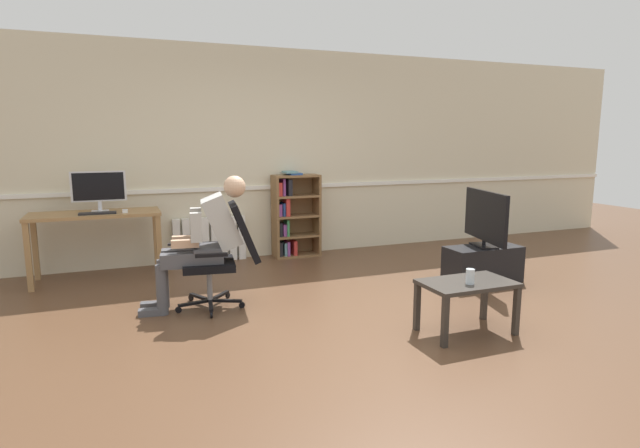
# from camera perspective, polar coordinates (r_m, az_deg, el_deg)

# --- Properties ---
(ground_plane) EXTENTS (18.00, 18.00, 0.00)m
(ground_plane) POSITION_cam_1_polar(r_m,az_deg,el_deg) (4.52, 2.24, -10.59)
(ground_plane) COLOR brown
(back_wall) EXTENTS (12.00, 0.13, 2.70)m
(back_wall) POSITION_cam_1_polar(r_m,az_deg,el_deg) (6.76, -6.88, 7.73)
(back_wall) COLOR beige
(back_wall) RESTS_ON ground_plane
(computer_desk) EXTENTS (1.36, 0.56, 0.76)m
(computer_desk) POSITION_cam_1_polar(r_m,az_deg,el_deg) (6.10, -23.84, 0.15)
(computer_desk) COLOR #9E7547
(computer_desk) RESTS_ON ground_plane
(imac_monitor) EXTENTS (0.57, 0.14, 0.45)m
(imac_monitor) POSITION_cam_1_polar(r_m,az_deg,el_deg) (6.13, -23.54, 3.72)
(imac_monitor) COLOR silver
(imac_monitor) RESTS_ON computer_desk
(keyboard) EXTENTS (0.38, 0.12, 0.02)m
(keyboard) POSITION_cam_1_polar(r_m,az_deg,el_deg) (5.95, -23.64, 1.12)
(keyboard) COLOR black
(keyboard) RESTS_ON computer_desk
(computer_mouse) EXTENTS (0.06, 0.10, 0.03)m
(computer_mouse) POSITION_cam_1_polar(r_m,az_deg,el_deg) (5.96, -20.99, 1.36)
(computer_mouse) COLOR white
(computer_mouse) RESTS_ON computer_desk
(bookshelf) EXTENTS (0.61, 0.29, 1.13)m
(bookshelf) POSITION_cam_1_polar(r_m,az_deg,el_deg) (6.74, -3.10, 0.97)
(bookshelf) COLOR brown
(bookshelf) RESTS_ON ground_plane
(radiator) EXTENTS (0.91, 0.08, 0.57)m
(radiator) POSITION_cam_1_polar(r_m,az_deg,el_deg) (6.63, -12.23, -1.71)
(radiator) COLOR white
(radiator) RESTS_ON ground_plane
(office_chair) EXTENTS (0.81, 0.62, 0.98)m
(office_chair) POSITION_cam_1_polar(r_m,az_deg,el_deg) (4.79, -10.60, -3.04)
(office_chair) COLOR black
(office_chair) RESTS_ON ground_plane
(person_seated) EXTENTS (0.99, 0.44, 1.22)m
(person_seated) POSITION_cam_1_polar(r_m,az_deg,el_deg) (4.76, -12.82, -1.64)
(person_seated) COLOR #4C4C51
(person_seated) RESTS_ON ground_plane
(tv_stand) EXTENTS (0.83, 0.37, 0.40)m
(tv_stand) POSITION_cam_1_polar(r_m,az_deg,el_deg) (5.86, 17.76, -4.32)
(tv_stand) COLOR black
(tv_stand) RESTS_ON ground_plane
(tv_screen) EXTENTS (0.27, 0.92, 0.61)m
(tv_screen) POSITION_cam_1_polar(r_m,az_deg,el_deg) (5.76, 18.03, 0.68)
(tv_screen) COLOR black
(tv_screen) RESTS_ON tv_stand
(coffee_table) EXTENTS (0.74, 0.45, 0.43)m
(coffee_table) POSITION_cam_1_polar(r_m,az_deg,el_deg) (4.29, 16.14, -7.01)
(coffee_table) COLOR #332D28
(coffee_table) RESTS_ON ground_plane
(drinking_glass) EXTENTS (0.07, 0.07, 0.12)m
(drinking_glass) POSITION_cam_1_polar(r_m,az_deg,el_deg) (4.19, 16.46, -5.66)
(drinking_glass) COLOR silver
(drinking_glass) RESTS_ON coffee_table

